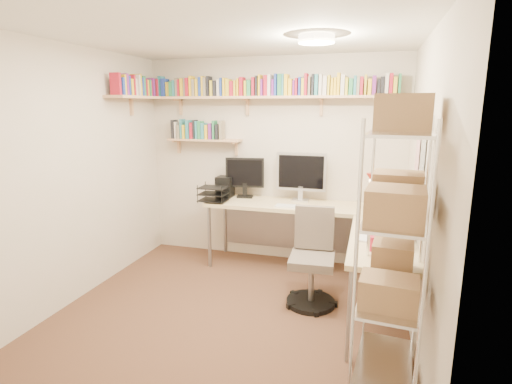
% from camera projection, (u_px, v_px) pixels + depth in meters
% --- Properties ---
extents(ground, '(3.20, 3.20, 0.00)m').
position_uv_depth(ground, '(232.00, 311.00, 3.82)').
color(ground, '#4A3320').
rests_on(ground, ground).
extents(room_shell, '(3.24, 3.04, 2.52)m').
position_uv_depth(room_shell, '(231.00, 149.00, 3.49)').
color(room_shell, '#C1B79D').
rests_on(room_shell, ground).
extents(wall_shelves, '(3.12, 1.09, 0.80)m').
position_uv_depth(wall_shelves, '(233.00, 96.00, 4.72)').
color(wall_shelves, tan).
rests_on(wall_shelves, ground).
extents(corner_desk, '(2.45, 2.07, 1.38)m').
position_uv_depth(corner_desk, '(303.00, 211.00, 4.40)').
color(corner_desk, beige).
rests_on(corner_desk, ground).
extents(office_chair, '(0.50, 0.51, 0.95)m').
position_uv_depth(office_chair, '(312.00, 264.00, 3.92)').
color(office_chair, black).
rests_on(office_chair, ground).
extents(wire_rack, '(0.46, 0.84, 2.00)m').
position_uv_depth(wire_rack, '(395.00, 220.00, 2.57)').
color(wire_rack, silver).
rests_on(wire_rack, ground).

